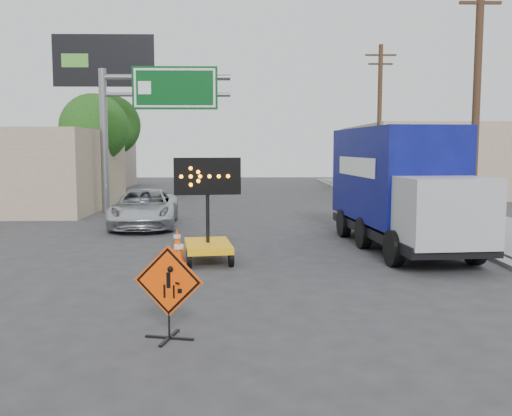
{
  "coord_description": "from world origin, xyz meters",
  "views": [
    {
      "loc": [
        0.2,
        -9.33,
        3.15
      ],
      "look_at": [
        0.44,
        3.48,
        1.77
      ],
      "focal_mm": 40.0,
      "sensor_mm": 36.0,
      "label": 1
    }
  ],
  "objects_px": {
    "construction_sign": "(169,290)",
    "pickup_truck": "(145,208)",
    "arrow_board": "(208,239)",
    "box_truck": "(400,194)"
  },
  "relations": [
    {
      "from": "construction_sign",
      "to": "arrow_board",
      "type": "bearing_deg",
      "value": 101.06
    },
    {
      "from": "box_truck",
      "to": "construction_sign",
      "type": "bearing_deg",
      "value": -130.98
    },
    {
      "from": "pickup_truck",
      "to": "box_truck",
      "type": "xyz_separation_m",
      "value": [
        8.78,
        -4.92,
        0.96
      ]
    },
    {
      "from": "construction_sign",
      "to": "pickup_truck",
      "type": "xyz_separation_m",
      "value": [
        -2.72,
        13.32,
        -0.09
      ]
    },
    {
      "from": "arrow_board",
      "to": "box_truck",
      "type": "bearing_deg",
      "value": 11.53
    },
    {
      "from": "construction_sign",
      "to": "arrow_board",
      "type": "height_order",
      "value": "arrow_board"
    },
    {
      "from": "construction_sign",
      "to": "pickup_truck",
      "type": "height_order",
      "value": "construction_sign"
    },
    {
      "from": "construction_sign",
      "to": "box_truck",
      "type": "relative_size",
      "value": 0.19
    },
    {
      "from": "pickup_truck",
      "to": "box_truck",
      "type": "height_order",
      "value": "box_truck"
    },
    {
      "from": "arrow_board",
      "to": "box_truck",
      "type": "relative_size",
      "value": 0.35
    }
  ]
}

